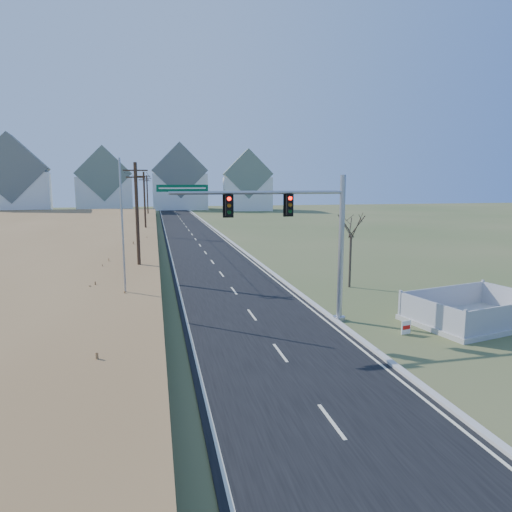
{
  "coord_description": "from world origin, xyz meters",
  "views": [
    {
      "loc": [
        -5.22,
        -20.5,
        7.47
      ],
      "look_at": [
        0.3,
        4.27,
        3.4
      ],
      "focal_mm": 32.0,
      "sensor_mm": 36.0,
      "label": 1
    }
  ],
  "objects_px": {
    "open_sign": "(406,327)",
    "flagpole": "(124,254)",
    "fence_enclosure": "(474,317)",
    "traffic_signal_mast": "(308,235)",
    "bare_tree": "(351,224)"
  },
  "relations": [
    {
      "from": "fence_enclosure",
      "to": "flagpole",
      "type": "distance_m",
      "value": 19.62
    },
    {
      "from": "open_sign",
      "to": "bare_tree",
      "type": "distance_m",
      "value": 11.32
    },
    {
      "from": "traffic_signal_mast",
      "to": "flagpole",
      "type": "xyz_separation_m",
      "value": [
        -9.58,
        3.86,
        -1.25
      ]
    },
    {
      "from": "open_sign",
      "to": "traffic_signal_mast",
      "type": "bearing_deg",
      "value": 134.33
    },
    {
      "from": "traffic_signal_mast",
      "to": "flagpole",
      "type": "height_order",
      "value": "flagpole"
    },
    {
      "from": "open_sign",
      "to": "bare_tree",
      "type": "bearing_deg",
      "value": 70.08
    },
    {
      "from": "open_sign",
      "to": "fence_enclosure",
      "type": "bearing_deg",
      "value": 0.92
    },
    {
      "from": "fence_enclosure",
      "to": "bare_tree",
      "type": "bearing_deg",
      "value": 95.73
    },
    {
      "from": "bare_tree",
      "to": "flagpole",
      "type": "bearing_deg",
      "value": -166.85
    },
    {
      "from": "open_sign",
      "to": "flagpole",
      "type": "relative_size",
      "value": 0.08
    },
    {
      "from": "fence_enclosure",
      "to": "flagpole",
      "type": "height_order",
      "value": "flagpole"
    },
    {
      "from": "fence_enclosure",
      "to": "bare_tree",
      "type": "height_order",
      "value": "bare_tree"
    },
    {
      "from": "traffic_signal_mast",
      "to": "fence_enclosure",
      "type": "relative_size",
      "value": 1.31
    },
    {
      "from": "open_sign",
      "to": "flagpole",
      "type": "xyz_separation_m",
      "value": [
        -13.83,
        6.78,
        3.16
      ]
    },
    {
      "from": "fence_enclosure",
      "to": "open_sign",
      "type": "xyz_separation_m",
      "value": [
        -4.64,
        -1.0,
        0.07
      ]
    }
  ]
}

